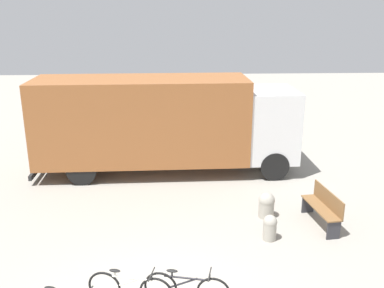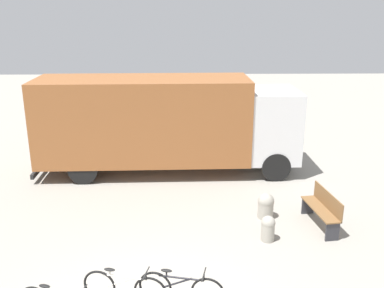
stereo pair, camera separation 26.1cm
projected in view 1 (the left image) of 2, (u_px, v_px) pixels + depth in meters
delivery_truck at (163, 121)px, 14.27m from camera, size 8.75×2.40×3.23m
park_bench at (324, 207)px, 11.01m from camera, size 0.60×1.60×0.95m
bicycle_middle at (130, 288)px, 8.08m from camera, size 1.64×0.51×0.73m
bollard_near_bench at (270, 227)px, 10.35m from camera, size 0.34×0.34×0.65m
bollard_far_bench at (266, 204)px, 11.48m from camera, size 0.43×0.43×0.70m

